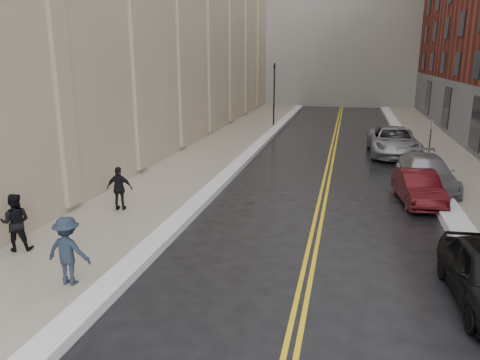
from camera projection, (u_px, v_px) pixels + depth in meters
The scene contains 15 objects.
ground at pixel (166, 345), 9.49m from camera, with size 160.00×160.00×0.00m, color black.
sidewalk_left at pixel (199, 162), 25.52m from camera, with size 4.00×64.00×0.15m, color gray.
sidewalk_right at pixel (465, 176), 22.57m from camera, with size 3.00×64.00×0.15m, color gray.
lane_stripe_a at pixel (326, 170), 24.04m from camera, with size 0.12×64.00×0.01m, color gold.
lane_stripe_b at pixel (331, 171), 23.98m from camera, with size 0.12×64.00×0.01m, color gold.
snow_ridge_left at pixel (239, 164), 25.00m from camera, with size 0.70×60.80×0.26m, color silver.
snow_ridge_right at pixel (425, 173), 22.96m from camera, with size 0.85×60.80×0.30m, color silver.
traffic_signal at pixel (274, 90), 37.52m from camera, with size 0.18×0.15×5.20m.
parking_sign_far at pixel (430, 136), 26.25m from camera, with size 0.06×0.35×2.23m.
car_maroon at pixel (418, 187), 18.57m from camera, with size 1.36×3.91×1.29m, color #440C10.
car_silver_near at pixel (426, 173), 20.48m from camera, with size 2.05×5.05×1.47m, color #929499.
car_silver_far at pixel (393, 141), 27.62m from camera, with size 2.73×5.92×1.64m, color gray.
pedestrian_a at pixel (16, 222), 13.60m from camera, with size 0.84×0.65×1.72m, color black.
pedestrian_b at pixel (68, 251), 11.57m from camera, with size 1.13×0.65×1.76m, color #1C2532.
pedestrian_c at pixel (120, 188), 17.24m from camera, with size 0.96×0.40×1.63m, color black.
Camera 1 is at (3.35, -7.76, 5.68)m, focal length 35.00 mm.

